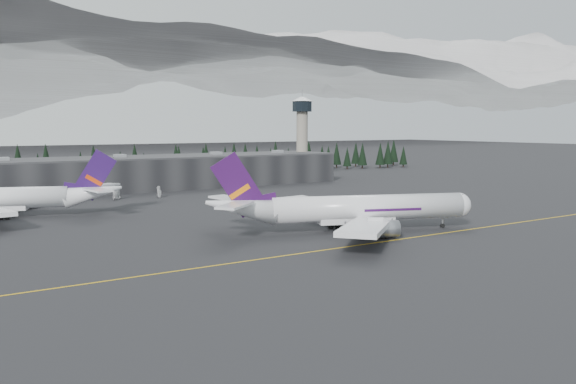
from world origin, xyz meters
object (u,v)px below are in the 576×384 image
terminal (146,173)px  gse_vehicle_a (116,198)px  control_tower (302,128)px  gse_vehicle_b (160,196)px  jet_parked (2,199)px  jet_main (345,209)px

terminal → gse_vehicle_a: terminal is taller
terminal → gse_vehicle_a: 34.71m
control_tower → gse_vehicle_b: control_tower is taller
jet_parked → gse_vehicle_a: size_ratio=11.68×
jet_main → jet_parked: (-64.91, 64.71, -0.19)m
control_tower → gse_vehicle_a: 101.95m
terminal → gse_vehicle_a: bearing=-124.4°
jet_main → jet_parked: jet_main is taller
terminal → gse_vehicle_a: (-19.34, -28.28, -5.59)m
terminal → jet_main: jet_main is taller
control_tower → gse_vehicle_a: bearing=-161.7°
control_tower → gse_vehicle_b: 89.69m
jet_parked → control_tower: bearing=-138.0°
gse_vehicle_a → gse_vehicle_b: (14.16, -1.87, -0.02)m
control_tower → jet_main: size_ratio=0.61×
jet_main → gse_vehicle_a: jet_main is taller
terminal → jet_parked: jet_parked is taller
terminal → gse_vehicle_b: terminal is taller
jet_main → gse_vehicle_b: size_ratio=15.40×
jet_parked → gse_vehicle_a: jet_parked is taller
jet_main → gse_vehicle_a: (-29.48, 85.34, -4.57)m
terminal → jet_parked: 73.44m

